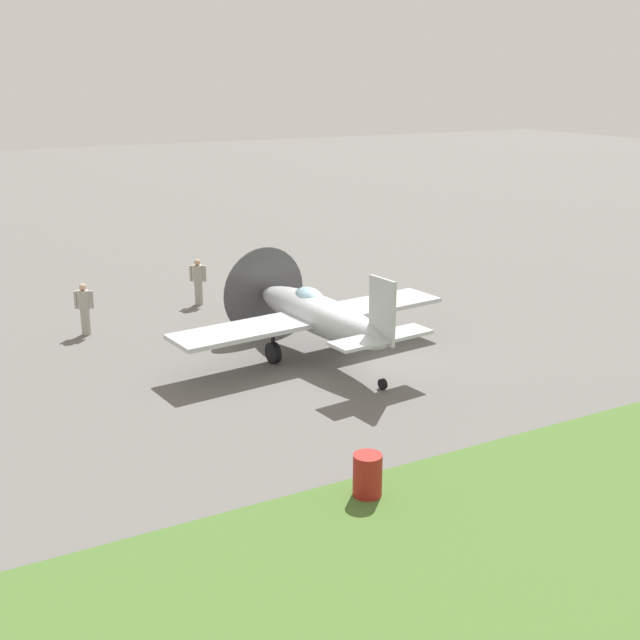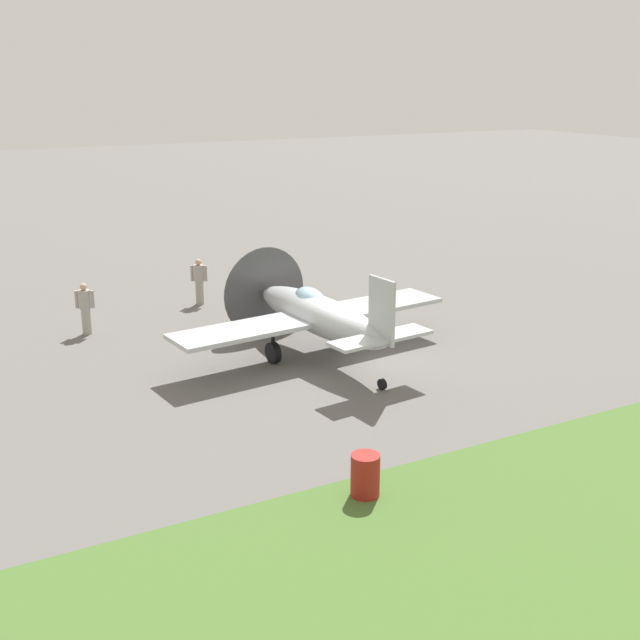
{
  "view_description": "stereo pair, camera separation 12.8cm",
  "coord_description": "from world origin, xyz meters",
  "px_view_note": "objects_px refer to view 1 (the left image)",
  "views": [
    {
      "loc": [
        -11.46,
        -19.43,
        8.23
      ],
      "look_at": [
        -0.49,
        0.75,
        1.22
      ],
      "focal_mm": 45.15,
      "sensor_mm": 36.0,
      "label": 1
    },
    {
      "loc": [
        -11.35,
        -19.49,
        8.23
      ],
      "look_at": [
        -0.49,
        0.75,
        1.22
      ],
      "focal_mm": 45.15,
      "sensor_mm": 36.0,
      "label": 2
    }
  ],
  "objects_px": {
    "airplane_lead": "(317,314)",
    "ground_crew_chief": "(84,308)",
    "ground_crew_mechanic": "(198,281)",
    "fuel_drum": "(367,475)"
  },
  "relations": [
    {
      "from": "airplane_lead",
      "to": "ground_crew_chief",
      "type": "distance_m",
      "value": 8.0
    },
    {
      "from": "airplane_lead",
      "to": "ground_crew_mechanic",
      "type": "height_order",
      "value": "airplane_lead"
    },
    {
      "from": "ground_crew_mechanic",
      "to": "ground_crew_chief",
      "type": "bearing_deg",
      "value": 52.54
    },
    {
      "from": "ground_crew_chief",
      "to": "ground_crew_mechanic",
      "type": "height_order",
      "value": "same"
    },
    {
      "from": "ground_crew_chief",
      "to": "ground_crew_mechanic",
      "type": "relative_size",
      "value": 1.0
    },
    {
      "from": "fuel_drum",
      "to": "ground_crew_mechanic",
      "type": "bearing_deg",
      "value": 82.51
    },
    {
      "from": "airplane_lead",
      "to": "ground_crew_mechanic",
      "type": "bearing_deg",
      "value": 92.4
    },
    {
      "from": "ground_crew_mechanic",
      "to": "fuel_drum",
      "type": "distance_m",
      "value": 15.33
    },
    {
      "from": "ground_crew_chief",
      "to": "airplane_lead",
      "type": "bearing_deg",
      "value": 160.55
    },
    {
      "from": "ground_crew_chief",
      "to": "fuel_drum",
      "type": "bearing_deg",
      "value": 126.32
    }
  ]
}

